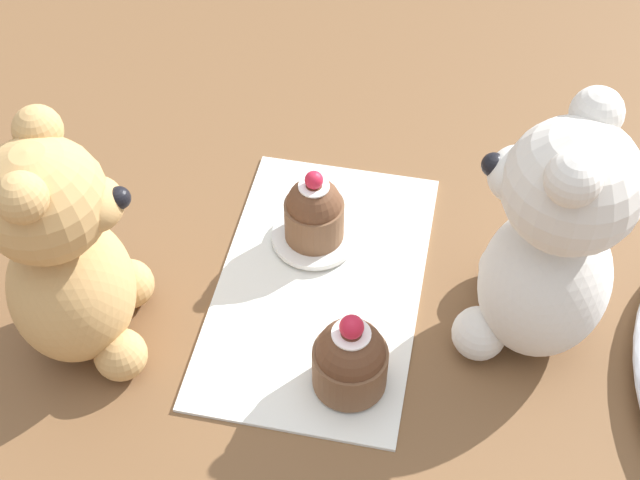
{
  "coord_description": "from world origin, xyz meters",
  "views": [
    {
      "loc": [
        0.44,
        0.09,
        0.57
      ],
      "look_at": [
        0.0,
        0.0,
        0.06
      ],
      "focal_mm": 50.0,
      "sensor_mm": 36.0,
      "label": 1
    }
  ],
  "objects_px": {
    "teddy_bear_cream": "(550,244)",
    "teddy_bear_tan": "(66,257)",
    "cupcake_near_cream_bear": "(350,359)",
    "saucer_plate": "(314,236)",
    "cupcake_near_tan_bear": "(314,211)"
  },
  "relations": [
    {
      "from": "teddy_bear_cream",
      "to": "teddy_bear_tan",
      "type": "relative_size",
      "value": 1.06
    },
    {
      "from": "saucer_plate",
      "to": "cupcake_near_tan_bear",
      "type": "bearing_deg",
      "value": 14.04
    },
    {
      "from": "teddy_bear_cream",
      "to": "cupcake_near_tan_bear",
      "type": "height_order",
      "value": "teddy_bear_cream"
    },
    {
      "from": "cupcake_near_cream_bear",
      "to": "cupcake_near_tan_bear",
      "type": "bearing_deg",
      "value": -157.88
    },
    {
      "from": "teddy_bear_tan",
      "to": "cupcake_near_cream_bear",
      "type": "distance_m",
      "value": 0.21
    },
    {
      "from": "cupcake_near_tan_bear",
      "to": "saucer_plate",
      "type": "bearing_deg",
      "value": -165.96
    },
    {
      "from": "teddy_bear_cream",
      "to": "cupcake_near_cream_bear",
      "type": "relative_size",
      "value": 2.8
    },
    {
      "from": "teddy_bear_cream",
      "to": "saucer_plate",
      "type": "height_order",
      "value": "teddy_bear_cream"
    },
    {
      "from": "teddy_bear_cream",
      "to": "teddy_bear_tan",
      "type": "height_order",
      "value": "teddy_bear_cream"
    },
    {
      "from": "teddy_bear_cream",
      "to": "saucer_plate",
      "type": "relative_size",
      "value": 2.98
    },
    {
      "from": "saucer_plate",
      "to": "cupcake_near_tan_bear",
      "type": "relative_size",
      "value": 1.0
    },
    {
      "from": "cupcake_near_cream_bear",
      "to": "cupcake_near_tan_bear",
      "type": "relative_size",
      "value": 1.06
    },
    {
      "from": "teddy_bear_cream",
      "to": "teddy_bear_tan",
      "type": "xyz_separation_m",
      "value": [
        0.07,
        -0.33,
        -0.01
      ]
    },
    {
      "from": "saucer_plate",
      "to": "cupcake_near_tan_bear",
      "type": "height_order",
      "value": "cupcake_near_tan_bear"
    },
    {
      "from": "cupcake_near_cream_bear",
      "to": "saucer_plate",
      "type": "height_order",
      "value": "cupcake_near_cream_bear"
    }
  ]
}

